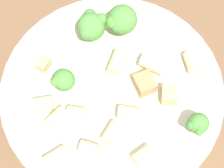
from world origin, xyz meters
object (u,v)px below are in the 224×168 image
chicken_chunk_1 (144,84)px  rigatoni_4 (117,62)px  rigatoni_1 (192,62)px  rigatoni_7 (89,149)px  pasta_bowl (112,92)px  rigatoni_10 (152,64)px  chicken_chunk_2 (169,95)px  rigatoni_9 (43,104)px  broccoli_floret_0 (121,20)px  broccoli_floret_3 (63,80)px  rigatoni_8 (55,157)px  chicken_chunk_0 (44,64)px  broccoli_floret_1 (91,26)px  rigatoni_5 (129,113)px  rigatoni_6 (57,118)px  rigatoni_3 (112,133)px  rigatoni_0 (76,113)px  broccoli_floret_2 (198,124)px  rigatoni_2 (143,155)px

chicken_chunk_1 → rigatoni_4: bearing=-51.3°
rigatoni_1 → rigatoni_7: bearing=32.1°
pasta_bowl → rigatoni_1: 0.10m
rigatoni_10 → chicken_chunk_2: rigatoni_10 is taller
rigatoni_9 → rigatoni_10: (-0.13, -0.03, -0.00)m
broccoli_floret_0 → broccoli_floret_3: broccoli_floret_0 is taller
rigatoni_8 → rigatoni_7: bearing=-176.6°
chicken_chunk_0 → chicken_chunk_1: (-0.11, 0.05, 0.00)m
pasta_bowl → rigatoni_4: (-0.01, -0.03, 0.02)m
rigatoni_7 → pasta_bowl: bearing=-117.4°
broccoli_floret_3 → rigatoni_7: size_ratio=1.58×
rigatoni_1 → chicken_chunk_0: size_ratio=1.45×
chicken_chunk_2 → rigatoni_9: bearing=-4.8°
broccoli_floret_1 → rigatoni_1: 0.13m
rigatoni_5 → rigatoni_6: 0.08m
rigatoni_10 → rigatoni_3: bearing=50.6°
broccoli_floret_1 → broccoli_floret_3: bearing=56.5°
rigatoni_0 → chicken_chunk_1: bearing=-165.2°
broccoli_floret_2 → rigatoni_5: broccoli_floret_2 is taller
broccoli_floret_0 → chicken_chunk_1: broccoli_floret_0 is taller
pasta_bowl → rigatoni_5: size_ratio=10.78×
rigatoni_3 → chicken_chunk_0: (0.07, -0.10, -0.00)m
rigatoni_2 → rigatoni_7: (0.06, -0.02, 0.00)m
rigatoni_8 → rigatoni_5: bearing=-157.7°
rigatoni_7 → chicken_chunk_1: (-0.07, -0.07, 0.00)m
rigatoni_1 → rigatoni_4: size_ratio=0.79×
rigatoni_1 → rigatoni_5: size_ratio=0.96×
rigatoni_5 → rigatoni_8: rigatoni_5 is taller
pasta_bowl → chicken_chunk_2: size_ratio=12.53×
broccoli_floret_0 → rigatoni_5: 0.11m
rigatoni_1 → rigatoni_0: bearing=15.9°
broccoli_floret_3 → broccoli_floret_2: bearing=151.0°
rigatoni_5 → chicken_chunk_0: size_ratio=1.52×
rigatoni_7 → rigatoni_1: bearing=-147.9°
rigatoni_3 → broccoli_floret_3: bearing=-55.8°
rigatoni_2 → broccoli_floret_0: bearing=-91.6°
rigatoni_2 → rigatoni_1: bearing=-128.3°
rigatoni_2 → chicken_chunk_2: same height
chicken_chunk_1 → chicken_chunk_2: 0.03m
rigatoni_7 → rigatoni_9: 0.07m
rigatoni_4 → rigatoni_8: (0.09, 0.10, -0.00)m
rigatoni_7 → chicken_chunk_1: size_ratio=0.86×
broccoli_floret_3 → chicken_chunk_0: 0.04m
pasta_bowl → rigatoni_1: (-0.10, -0.01, 0.02)m
rigatoni_6 → rigatoni_0: bearing=-172.9°
rigatoni_8 → broccoli_floret_0: bearing=-123.7°
rigatoni_0 → rigatoni_2: same height
rigatoni_1 → rigatoni_4: (0.09, -0.01, 0.00)m
rigatoni_0 → rigatoni_5: 0.06m
rigatoni_1 → chicken_chunk_1: bearing=17.4°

